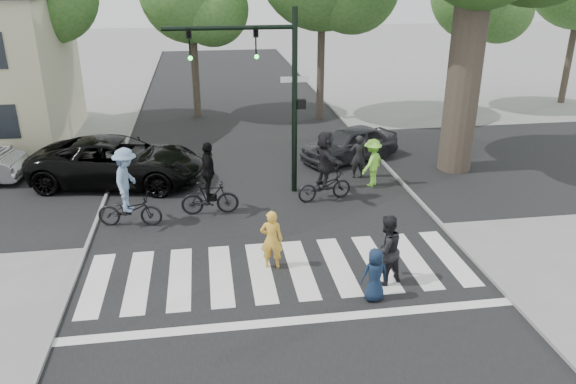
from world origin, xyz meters
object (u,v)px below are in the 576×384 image
(pedestrian_child, at_px, (375,275))
(cyclist_right, at_px, (325,170))
(traffic_signal, at_px, (268,77))
(car_suv, at_px, (118,161))
(cyclist_mid, at_px, (209,185))
(pedestrian_woman, at_px, (272,240))
(pedestrian_adult, at_px, (386,250))
(car_grey, at_px, (349,144))
(cyclist_left, at_px, (128,193))

(pedestrian_child, height_order, cyclist_right, cyclist_right)
(traffic_signal, bearing_deg, pedestrian_child, -76.92)
(car_suv, bearing_deg, cyclist_mid, -124.02)
(pedestrian_child, bearing_deg, pedestrian_woman, -45.63)
(pedestrian_adult, bearing_deg, traffic_signal, -91.79)
(pedestrian_adult, xyz_separation_m, car_grey, (1.43, 8.97, -0.20))
(traffic_signal, height_order, pedestrian_woman, traffic_signal)
(cyclist_right, bearing_deg, car_suv, 159.61)
(traffic_signal, xyz_separation_m, cyclist_left, (-4.35, -1.94, -2.87))
(cyclist_mid, height_order, car_grey, cyclist_mid)
(pedestrian_woman, xyz_separation_m, cyclist_right, (2.24, 4.11, 0.25))
(cyclist_right, bearing_deg, car_grey, 64.35)
(pedestrian_adult, bearing_deg, pedestrian_child, 35.50)
(pedestrian_child, xyz_separation_m, cyclist_mid, (-3.60, 5.38, 0.30))
(cyclist_left, bearing_deg, car_grey, 31.34)
(cyclist_left, xyz_separation_m, cyclist_right, (6.05, 1.05, 0.00))
(car_suv, bearing_deg, pedestrian_adult, -126.40)
(cyclist_right, distance_m, car_grey, 4.15)
(traffic_signal, xyz_separation_m, car_grey, (3.49, 2.83, -3.22))
(car_suv, relative_size, car_grey, 1.48)
(pedestrian_child, height_order, cyclist_left, cyclist_left)
(traffic_signal, bearing_deg, car_suv, 162.23)
(cyclist_left, xyz_separation_m, cyclist_mid, (2.34, 0.49, -0.09))
(cyclist_left, bearing_deg, cyclist_right, 9.82)
(car_grey, bearing_deg, pedestrian_adult, -32.13)
(cyclist_mid, bearing_deg, cyclist_left, -168.15)
(cyclist_left, height_order, car_suv, cyclist_left)
(cyclist_right, height_order, car_grey, cyclist_right)
(pedestrian_woman, relative_size, cyclist_right, 0.67)
(cyclist_left, height_order, cyclist_right, cyclist_left)
(pedestrian_adult, distance_m, car_suv, 10.55)
(car_grey, bearing_deg, cyclist_mid, -75.15)
(traffic_signal, bearing_deg, cyclist_left, -155.99)
(cyclist_right, xyz_separation_m, car_suv, (-6.79, 2.52, -0.22))
(pedestrian_woman, bearing_deg, car_grey, -106.05)
(pedestrian_adult, xyz_separation_m, cyclist_right, (-0.36, 5.24, 0.15))
(traffic_signal, xyz_separation_m, cyclist_mid, (-2.01, -1.45, -2.96))
(pedestrian_adult, bearing_deg, pedestrian_woman, -43.88)
(pedestrian_woman, distance_m, pedestrian_child, 2.81)
(traffic_signal, xyz_separation_m, car_suv, (-5.09, 1.63, -3.08))
(pedestrian_woman, distance_m, cyclist_right, 4.69)
(pedestrian_adult, bearing_deg, car_grey, -119.38)
(pedestrian_child, bearing_deg, cyclist_left, -44.50)
(traffic_signal, relative_size, cyclist_right, 2.58)
(cyclist_left, bearing_deg, cyclist_mid, 11.85)
(pedestrian_child, xyz_separation_m, car_suv, (-6.68, 8.46, 0.18))
(pedestrian_child, relative_size, cyclist_right, 0.55)
(pedestrian_adult, relative_size, cyclist_right, 0.76)
(traffic_signal, distance_m, pedestrian_adult, 7.14)
(pedestrian_adult, bearing_deg, car_suv, -67.70)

